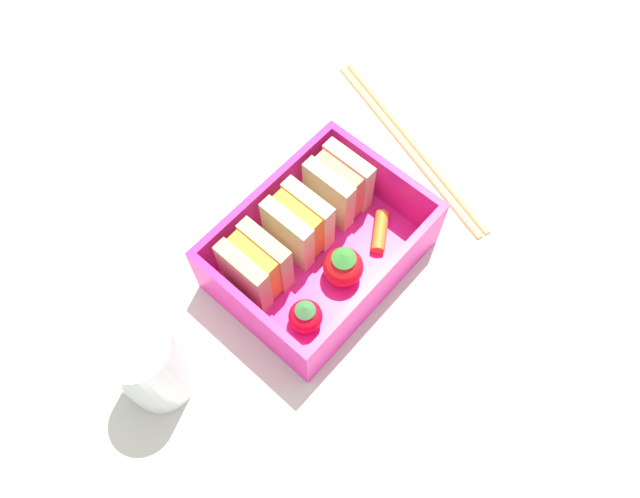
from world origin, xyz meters
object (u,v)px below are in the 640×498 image
sandwich_center (338,186)px  chopstick_pair (411,144)px  strawberry_left (306,316)px  strawberry_far_left (344,266)px  sandwich_center_left (298,224)px  carrot_stick_far_left (380,231)px  sandwich_left (255,266)px  drinking_glass (149,365)px

sandwich_center → chopstick_pair: bearing=-3.4°
sandwich_center → chopstick_pair: 10.22cm
strawberry_left → chopstick_pair: strawberry_left is taller
sandwich_center → strawberry_left: 11.09cm
strawberry_far_left → sandwich_center_left: bearing=91.2°
chopstick_pair → carrot_stick_far_left: bearing=-157.0°
sandwich_center_left → carrot_stick_far_left: sandwich_center_left is taller
sandwich_left → sandwich_center_left: same height
strawberry_left → carrot_stick_far_left: bearing=3.5°
chopstick_pair → drinking_glass: 29.94cm
sandwich_center → carrot_stick_far_left: (0.02, -4.61, -2.19)cm
sandwich_center → chopstick_pair: (9.54, -0.56, -3.61)cm
sandwich_center_left → chopstick_pair: size_ratio=0.26×
sandwich_left → sandwich_center_left: size_ratio=1.00×
sandwich_left → drinking_glass: drinking_glass is taller
strawberry_left → strawberry_far_left: bearing=5.4°
sandwich_left → drinking_glass: size_ratio=0.62×
sandwich_center_left → strawberry_far_left: (0.10, -4.73, -1.05)cm
sandwich_center_left → drinking_glass: (-15.31, 0.02, 0.50)cm
strawberry_left → strawberry_far_left: (5.00, 0.47, 0.28)cm
sandwich_center_left → strawberry_left: size_ratio=1.71×
sandwich_center_left → strawberry_left: (-4.90, -5.21, -1.33)cm
carrot_stick_far_left → drinking_glass: bearing=167.0°
sandwich_center_left → drinking_glass: 15.31cm
strawberry_far_left → carrot_stick_far_left: strawberry_far_left is taller
strawberry_left → carrot_stick_far_left: size_ratio=0.90×
chopstick_pair → drinking_glass: drinking_glass is taller
sandwich_left → sandwich_center: bearing=0.0°
strawberry_left → chopstick_pair: bearing=13.6°
sandwich_left → sandwich_center: (9.61, 0.00, 0.00)cm
strawberry_far_left → drinking_glass: size_ratio=0.42×
sandwich_left → strawberry_far_left: 6.90cm
strawberry_left → drinking_glass: drinking_glass is taller
sandwich_left → sandwich_center_left: 4.81cm
chopstick_pair → drinking_glass: (-29.65, 0.58, 4.11)cm
sandwich_left → drinking_glass: 10.51cm
sandwich_center → drinking_glass: bearing=179.9°
sandwich_left → strawberry_left: 5.37cm
sandwich_center → drinking_glass: (-20.11, 0.02, 0.50)cm
sandwich_center → strawberry_left: bearing=-151.8°
strawberry_left → carrot_stick_far_left: strawberry_left is taller
carrot_stick_far_left → drinking_glass: 20.83cm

